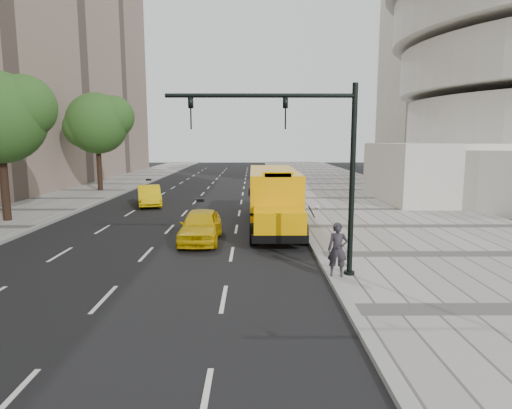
{
  "coord_description": "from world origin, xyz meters",
  "views": [
    {
      "loc": [
        3.35,
        -21.99,
        4.59
      ],
      "look_at": [
        3.5,
        -4.0,
        1.9
      ],
      "focal_mm": 30.0,
      "sensor_mm": 36.0,
      "label": 1
    }
  ],
  "objects_px": {
    "traffic_signal": "(309,156)",
    "school_bus": "(273,192)",
    "tree_c": "(98,123)",
    "taxi_near": "(201,226)",
    "pedestrian": "(338,250)",
    "taxi_far": "(149,196)",
    "tree_b": "(0,117)"
  },
  "relations": [
    {
      "from": "traffic_signal",
      "to": "school_bus",
      "type": "bearing_deg",
      "value": 94.14
    },
    {
      "from": "tree_c",
      "to": "taxi_near",
      "type": "xyz_separation_m",
      "value": [
        11.37,
        -19.56,
        -5.43
      ]
    },
    {
      "from": "pedestrian",
      "to": "taxi_far",
      "type": "bearing_deg",
      "value": 131.99
    },
    {
      "from": "tree_c",
      "to": "taxi_far",
      "type": "distance_m",
      "value": 11.99
    },
    {
      "from": "pedestrian",
      "to": "traffic_signal",
      "type": "distance_m",
      "value": 3.2
    },
    {
      "from": "tree_c",
      "to": "pedestrian",
      "type": "xyz_separation_m",
      "value": [
        16.55,
        -25.15,
        -5.12
      ]
    },
    {
      "from": "school_bus",
      "to": "pedestrian",
      "type": "bearing_deg",
      "value": -80.39
    },
    {
      "from": "tree_c",
      "to": "school_bus",
      "type": "bearing_deg",
      "value": -45.94
    },
    {
      "from": "school_bus",
      "to": "traffic_signal",
      "type": "xyz_separation_m",
      "value": [
        0.69,
        -9.56,
        2.33
      ]
    },
    {
      "from": "taxi_near",
      "to": "traffic_signal",
      "type": "height_order",
      "value": "traffic_signal"
    },
    {
      "from": "tree_c",
      "to": "traffic_signal",
      "type": "xyz_separation_m",
      "value": [
        15.59,
        -24.95,
        -2.08
      ]
    },
    {
      "from": "pedestrian",
      "to": "traffic_signal",
      "type": "height_order",
      "value": "traffic_signal"
    },
    {
      "from": "school_bus",
      "to": "traffic_signal",
      "type": "relative_size",
      "value": 1.81
    },
    {
      "from": "taxi_far",
      "to": "pedestrian",
      "type": "height_order",
      "value": "pedestrian"
    },
    {
      "from": "school_bus",
      "to": "taxi_far",
      "type": "relative_size",
      "value": 2.64
    },
    {
      "from": "school_bus",
      "to": "taxi_far",
      "type": "height_order",
      "value": "school_bus"
    },
    {
      "from": "pedestrian",
      "to": "school_bus",
      "type": "bearing_deg",
      "value": 110.09
    },
    {
      "from": "taxi_near",
      "to": "traffic_signal",
      "type": "bearing_deg",
      "value": -52.1
    },
    {
      "from": "taxi_far",
      "to": "taxi_near",
      "type": "bearing_deg",
      "value": -81.56
    },
    {
      "from": "school_bus",
      "to": "taxi_far",
      "type": "bearing_deg",
      "value": 141.24
    },
    {
      "from": "tree_b",
      "to": "traffic_signal",
      "type": "relative_size",
      "value": 1.3
    },
    {
      "from": "taxi_far",
      "to": "traffic_signal",
      "type": "bearing_deg",
      "value": -76.61
    },
    {
      "from": "taxi_near",
      "to": "pedestrian",
      "type": "height_order",
      "value": "pedestrian"
    },
    {
      "from": "tree_b",
      "to": "tree_c",
      "type": "bearing_deg",
      "value": 89.97
    },
    {
      "from": "tree_c",
      "to": "pedestrian",
      "type": "distance_m",
      "value": 30.53
    },
    {
      "from": "taxi_near",
      "to": "taxi_far",
      "type": "xyz_separation_m",
      "value": [
        -4.98,
        11.0,
        -0.02
      ]
    },
    {
      "from": "pedestrian",
      "to": "traffic_signal",
      "type": "xyz_separation_m",
      "value": [
        -0.96,
        0.19,
        3.05
      ]
    },
    {
      "from": "tree_b",
      "to": "taxi_far",
      "type": "distance_m",
      "value": 10.4
    },
    {
      "from": "tree_c",
      "to": "pedestrian",
      "type": "height_order",
      "value": "tree_c"
    },
    {
      "from": "tree_c",
      "to": "school_bus",
      "type": "height_order",
      "value": "tree_c"
    },
    {
      "from": "taxi_far",
      "to": "traffic_signal",
      "type": "height_order",
      "value": "traffic_signal"
    },
    {
      "from": "tree_b",
      "to": "tree_c",
      "type": "relative_size",
      "value": 0.95
    }
  ]
}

